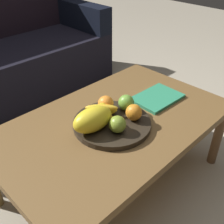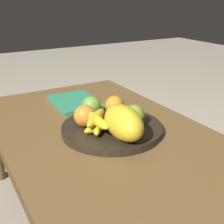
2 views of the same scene
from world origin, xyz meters
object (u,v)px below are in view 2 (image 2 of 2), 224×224
melon_large_front (124,122)px  orange_front (85,116)px  orange_left (115,105)px  fruit_bowl (112,129)px  apple_left (92,106)px  apple_front (134,115)px  coffee_table (102,140)px  magazine (75,102)px  banana_bunch (98,122)px

melon_large_front → orange_front: 0.16m
melon_large_front → orange_left: (0.18, -0.07, -0.01)m
fruit_bowl → apple_left: size_ratio=4.65×
orange_front → apple_front: size_ratio=1.01×
fruit_bowl → orange_front: orange_front is taller
fruit_bowl → apple_front: bearing=-117.5°
orange_left → apple_left: size_ratio=0.99×
apple_front → coffee_table: bearing=51.6°
fruit_bowl → magazine: (0.33, -0.00, -0.00)m
fruit_bowl → orange_left: bearing=-35.8°
orange_left → orange_front: bearing=104.9°
orange_front → coffee_table: bearing=-96.3°
fruit_bowl → banana_bunch: 0.08m
coffee_table → melon_large_front: bearing=-177.5°
apple_left → banana_bunch: (-0.13, 0.04, -0.01)m
orange_front → magazine: size_ratio=0.30×
orange_front → banana_bunch: 0.06m
fruit_bowl → magazine: 0.33m
melon_large_front → apple_left: (0.22, 0.00, -0.01)m
melon_large_front → orange_front: bearing=25.7°
melon_large_front → banana_bunch: (0.09, 0.05, -0.02)m
fruit_bowl → magazine: fruit_bowl is taller
banana_bunch → magazine: size_ratio=0.68×
orange_front → apple_front: 0.17m
orange_front → apple_left: same height
fruit_bowl → apple_front: size_ratio=4.74×
orange_left → magazine: size_ratio=0.30×
orange_front → magazine: orange_front is taller
apple_front → magazine: bearing=10.1°
orange_front → apple_front: (-0.08, -0.15, -0.00)m
orange_left → magazine: bearing=12.3°
melon_large_front → magazine: melon_large_front is taller
orange_left → banana_bunch: bearing=127.8°
melon_large_front → banana_bunch: bearing=27.5°
melon_large_front → orange_left: 0.19m
orange_front → melon_large_front: bearing=-154.3°
melon_large_front → orange_front: size_ratio=2.47×
melon_large_front → orange_left: size_ratio=2.49×
coffee_table → fruit_bowl: (-0.04, -0.02, 0.05)m
fruit_bowl → orange_front: bearing=63.1°
orange_left → apple_front: bearing=-174.9°
coffee_table → orange_left: 0.14m
melon_large_front → orange_front: melon_large_front is taller
magazine → melon_large_front: bearing=179.8°
fruit_bowl → apple_left: bearing=9.2°
apple_front → banana_bunch: bearing=79.7°
orange_front → apple_front: bearing=-117.2°
fruit_bowl → magazine: size_ratio=1.41×
coffee_table → magazine: magazine is taller
coffee_table → apple_left: bearing=-2.0°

